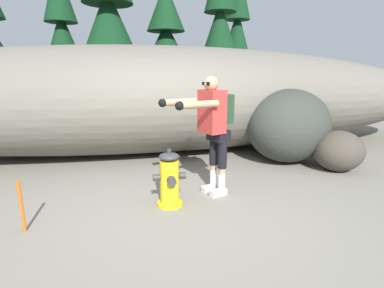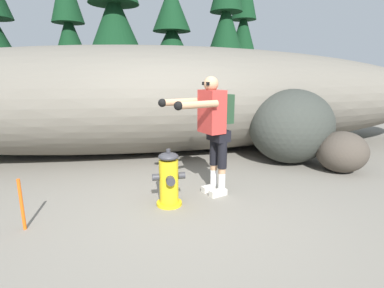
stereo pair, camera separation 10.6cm
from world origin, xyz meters
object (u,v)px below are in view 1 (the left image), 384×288
Objects in this scene: boulder_mid at (338,151)px; boulder_large at (288,126)px; utility_worker at (213,122)px; survey_stake at (22,207)px; fire_hydrant at (170,180)px.

boulder_large is at bearing 126.98° from boulder_mid.
utility_worker is at bearing -146.78° from boulder_large.
boulder_large reaches higher than survey_stake.
utility_worker is 1.87× the size of boulder_mid.
boulder_mid reaches higher than survey_stake.
boulder_mid is (0.58, -0.77, -0.36)m from boulder_large.
boulder_mid is (2.55, 0.53, -0.70)m from utility_worker.
boulder_mid is at bearing 172.36° from utility_worker.
boulder_large reaches higher than boulder_mid.
fire_hydrant is 0.46× the size of utility_worker.
utility_worker is 2.80× the size of survey_stake.
boulder_large is at bearing 22.99° from survey_stake.
boulder_large reaches higher than fire_hydrant.
boulder_large is (2.63, 1.52, 0.37)m from fire_hydrant.
boulder_large is 1.95× the size of boulder_mid.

